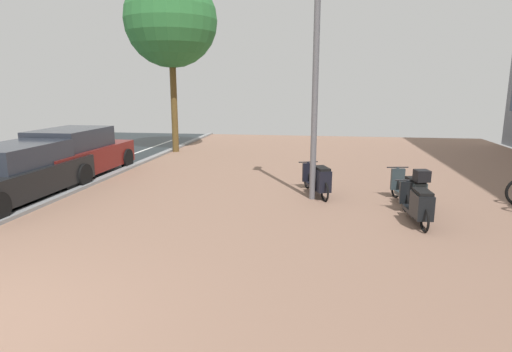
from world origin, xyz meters
TOP-DOWN VIEW (x-y plane):
  - scooter_near at (3.78, 6.86)m, footprint 0.85×1.74m
  - scooter_mid at (5.81, 6.16)m, footprint 0.69×1.82m
  - scooter_far at (5.72, 5.00)m, footprint 0.52×1.81m
  - parked_car_near at (-3.30, 5.42)m, footprint 1.86×4.17m
  - parked_car_far at (-3.44, 8.05)m, footprint 1.96×4.35m
  - lamp_post at (3.64, 6.58)m, footprint 0.20×0.52m
  - street_tree at (-2.13, 13.34)m, footprint 3.61×3.61m

SIDE VIEW (x-z plane):
  - scooter_far at x=5.72m, z-range 0.01..0.76m
  - scooter_near at x=3.78m, z-range 0.01..0.80m
  - scooter_mid at x=5.81m, z-range -0.05..0.92m
  - parked_car_near at x=-3.30m, z-range -0.02..1.28m
  - parked_car_far at x=-3.44m, z-range -0.04..1.39m
  - lamp_post at x=3.64m, z-range 0.32..6.29m
  - street_tree at x=-2.13m, z-range 1.66..8.64m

